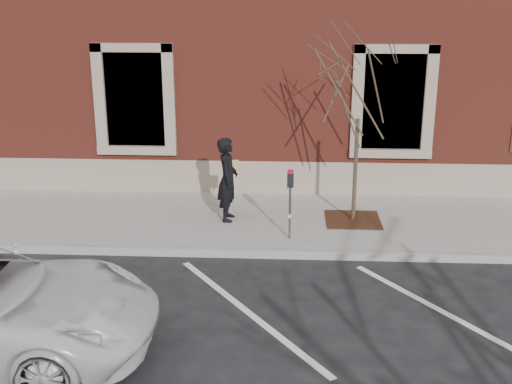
{
  "coord_description": "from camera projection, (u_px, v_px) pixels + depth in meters",
  "views": [
    {
      "loc": [
        0.63,
        -11.28,
        4.88
      ],
      "look_at": [
        0.0,
        0.6,
        1.1
      ],
      "focal_mm": 45.0,
      "sensor_mm": 36.0,
      "label": 1
    }
  ],
  "objects": [
    {
      "name": "curb_near",
      "position": [
        254.0,
        254.0,
        12.17
      ],
      "size": [
        40.0,
        0.12,
        0.15
      ],
      "primitive_type": "cube",
      "color": "#9E9E99",
      "rests_on": "ground"
    },
    {
      "name": "sidewalk_near",
      "position": [
        259.0,
        221.0,
        13.89
      ],
      "size": [
        40.0,
        3.5,
        0.15
      ],
      "primitive_type": "cube",
      "color": "#A7A49D",
      "rests_on": "ground"
    },
    {
      "name": "sapling",
      "position": [
        359.0,
        89.0,
        12.87
      ],
      "size": [
        2.41,
        2.41,
        4.01
      ],
      "color": "#4B3B2D",
      "rests_on": "sidewalk_near"
    },
    {
      "name": "building_civic",
      "position": [
        269.0,
        21.0,
        18.4
      ],
      "size": [
        40.0,
        8.62,
        8.0
      ],
      "color": "maroon",
      "rests_on": "ground"
    },
    {
      "name": "parking_stripes",
      "position": [
        247.0,
        311.0,
        10.15
      ],
      "size": [
        28.0,
        4.4,
        0.01
      ],
      "primitive_type": null,
      "color": "silver",
      "rests_on": "ground"
    },
    {
      "name": "tree_grate",
      "position": [
        353.0,
        220.0,
        13.71
      ],
      "size": [
        1.15,
        1.15,
        0.03
      ],
      "primitive_type": "cube",
      "color": "#3D2313",
      "rests_on": "sidewalk_near"
    },
    {
      "name": "ground",
      "position": [
        254.0,
        256.0,
        12.24
      ],
      "size": [
        120.0,
        120.0,
        0.0
      ],
      "primitive_type": "plane",
      "color": "#28282B",
      "rests_on": "ground"
    },
    {
      "name": "parking_meter",
      "position": [
        290.0,
        191.0,
        12.43
      ],
      "size": [
        0.13,
        0.1,
        1.41
      ],
      "rotation": [
        0.0,
        0.0,
        -0.18
      ],
      "color": "#595B60",
      "rests_on": "sidewalk_near"
    },
    {
      "name": "man",
      "position": [
        228.0,
        179.0,
        13.5
      ],
      "size": [
        0.44,
        0.66,
        1.79
      ],
      "primitive_type": "imported",
      "rotation": [
        0.0,
        0.0,
        1.56
      ],
      "color": "black",
      "rests_on": "sidewalk_near"
    }
  ]
}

